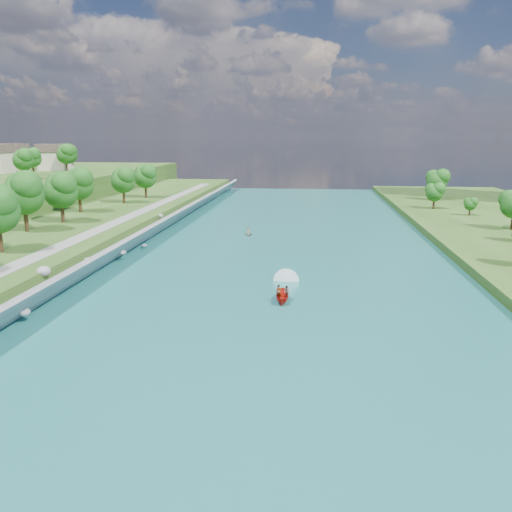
# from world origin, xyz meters

# --- Properties ---
(ground) EXTENTS (260.00, 260.00, 0.00)m
(ground) POSITION_xyz_m (0.00, 0.00, 0.00)
(ground) COLOR #2D5119
(ground) RESTS_ON ground
(river_water) EXTENTS (55.00, 240.00, 0.10)m
(river_water) POSITION_xyz_m (0.00, 20.00, 0.05)
(river_water) COLOR #1B6861
(river_water) RESTS_ON ground
(ridge_west) EXTENTS (60.00, 120.00, 9.00)m
(ridge_west) POSITION_xyz_m (-82.50, 95.00, 4.50)
(ridge_west) COLOR #2D5119
(ridge_west) RESTS_ON ground
(riprap_bank) EXTENTS (4.34, 236.00, 4.39)m
(riprap_bank) POSITION_xyz_m (-25.86, 19.06, 1.81)
(riprap_bank) COLOR slate
(riprap_bank) RESTS_ON ground
(riverside_path) EXTENTS (3.00, 200.00, 0.10)m
(riverside_path) POSITION_xyz_m (-32.50, 20.00, 3.55)
(riverside_path) COLOR gray
(riverside_path) RESTS_ON berm_west
(ridge_houses) EXTENTS (29.50, 29.50, 8.40)m
(ridge_houses) POSITION_xyz_m (-88.67, 100.00, 13.31)
(ridge_houses) COLOR beige
(ridge_houses) RESTS_ON ridge_west
(trees_east) EXTENTS (14.27, 141.47, 10.61)m
(trees_east) POSITION_xyz_m (40.57, 39.81, 5.79)
(trees_east) COLOR #144D15
(trees_east) RESTS_ON berm_east
(trees_ridge) EXTENTS (11.32, 41.87, 10.00)m
(trees_ridge) POSITION_xyz_m (-71.91, 88.33, 13.71)
(trees_ridge) COLOR #144D15
(trees_ridge) RESTS_ON ridge_west
(motorboat) EXTENTS (3.60, 18.73, 2.24)m
(motorboat) POSITION_xyz_m (1.49, 5.26, 0.74)
(motorboat) COLOR #B1180E
(motorboat) RESTS_ON river_water
(raft) EXTENTS (2.66, 3.22, 1.66)m
(raft) POSITION_xyz_m (-7.94, 45.13, 0.47)
(raft) COLOR gray
(raft) RESTS_ON river_water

